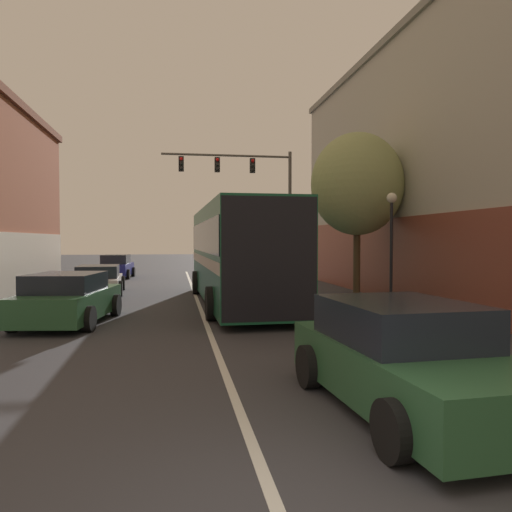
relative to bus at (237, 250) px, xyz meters
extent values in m
cube|color=silver|center=(-1.40, -0.61, -1.97)|extent=(0.14, 39.59, 0.01)
cube|color=#B7B2A3|center=(9.58, 1.04, 3.24)|extent=(6.97, 21.50, 10.42)
cube|color=brown|center=(6.15, 1.04, -0.37)|extent=(0.24, 21.07, 3.20)
cube|color=gray|center=(9.58, 1.04, 8.30)|extent=(7.25, 21.72, 0.30)
cube|color=#145133|center=(0.00, 0.02, -0.10)|extent=(2.70, 11.73, 3.29)
cube|color=black|center=(0.00, 0.02, 0.49)|extent=(2.75, 11.50, 1.05)
cube|color=beige|center=(0.00, 0.02, -0.36)|extent=(2.74, 11.62, 0.33)
cube|color=black|center=(0.10, -5.81, -0.10)|extent=(2.46, 0.10, 3.16)
cylinder|color=black|center=(-1.34, 3.62, -1.47)|extent=(0.32, 1.00, 1.00)
cylinder|color=black|center=(1.22, 3.67, -1.47)|extent=(0.32, 1.00, 1.00)
cylinder|color=black|center=(-1.22, -3.63, -1.47)|extent=(0.32, 1.00, 1.00)
cylinder|color=black|center=(1.34, -3.58, -1.47)|extent=(0.32, 1.00, 1.00)
cube|color=#285633|center=(0.87, -11.80, -1.42)|extent=(2.15, 4.51, 0.73)
cube|color=black|center=(0.86, -11.54, -0.77)|extent=(1.86, 2.40, 0.57)
cylinder|color=black|center=(-0.18, -10.50, -1.63)|extent=(0.26, 0.69, 0.68)
cylinder|color=black|center=(1.75, -10.38, -1.63)|extent=(0.26, 0.69, 0.68)
cylinder|color=black|center=(-0.01, -13.23, -1.63)|extent=(0.26, 0.69, 0.68)
cube|color=silver|center=(-5.55, 4.52, -1.51)|extent=(2.08, 4.64, 0.56)
cube|color=black|center=(-5.53, 4.29, -0.98)|extent=(1.80, 2.46, 0.51)
cylinder|color=black|center=(-6.57, 5.87, -1.64)|extent=(0.26, 0.68, 0.66)
cylinder|color=black|center=(-4.69, 5.98, -1.64)|extent=(0.26, 0.68, 0.66)
cylinder|color=black|center=(-6.40, 3.06, -1.64)|extent=(0.26, 0.68, 0.66)
cylinder|color=black|center=(-4.53, 3.17, -1.64)|extent=(0.26, 0.68, 0.66)
cube|color=#285633|center=(-5.22, -3.44, -1.42)|extent=(2.44, 4.55, 0.74)
cube|color=black|center=(-5.25, -3.66, -0.80)|extent=(2.01, 2.47, 0.51)
cylinder|color=black|center=(-6.00, -1.98, -1.64)|extent=(0.31, 0.69, 0.67)
cylinder|color=black|center=(-4.07, -2.24, -1.64)|extent=(0.31, 0.69, 0.67)
cylinder|color=black|center=(-6.36, -4.65, -1.64)|extent=(0.31, 0.69, 0.67)
cylinder|color=black|center=(-4.44, -4.91, -1.64)|extent=(0.31, 0.69, 0.67)
cube|color=navy|center=(-5.82, 13.71, -1.44)|extent=(1.84, 3.89, 0.73)
cube|color=black|center=(-5.83, 13.52, -0.80)|extent=(1.62, 2.06, 0.56)
cylinder|color=black|center=(-6.62, 14.94, -1.67)|extent=(0.25, 0.61, 0.60)
cylinder|color=black|center=(-4.91, 14.85, -1.67)|extent=(0.25, 0.61, 0.60)
cylinder|color=black|center=(-6.74, 12.58, -1.67)|extent=(0.25, 0.61, 0.60)
cylinder|color=black|center=(-5.03, 12.49, -1.67)|extent=(0.25, 0.61, 0.60)
cylinder|color=#514C47|center=(4.13, 9.19, 1.67)|extent=(0.18, 0.18, 7.28)
cylinder|color=#514C47|center=(0.59, 9.19, 5.01)|extent=(7.08, 0.12, 0.12)
cube|color=black|center=(2.01, 9.19, 4.49)|extent=(0.28, 0.24, 0.80)
sphere|color=red|center=(2.01, 9.04, 4.73)|extent=(0.18, 0.18, 0.18)
sphere|color=black|center=(2.01, 9.04, 4.49)|extent=(0.18, 0.18, 0.18)
sphere|color=black|center=(2.01, 9.04, 4.24)|extent=(0.18, 0.18, 0.18)
cube|color=black|center=(0.06, 9.19, 4.49)|extent=(0.28, 0.24, 0.80)
sphere|color=red|center=(0.06, 9.04, 4.73)|extent=(0.18, 0.18, 0.18)
sphere|color=black|center=(0.06, 9.04, 4.49)|extent=(0.18, 0.18, 0.18)
sphere|color=black|center=(0.06, 9.04, 4.24)|extent=(0.18, 0.18, 0.18)
cube|color=black|center=(-1.89, 9.19, 4.49)|extent=(0.28, 0.24, 0.80)
sphere|color=red|center=(-1.89, 9.04, 4.73)|extent=(0.18, 0.18, 0.18)
sphere|color=black|center=(-1.89, 9.04, 4.49)|extent=(0.18, 0.18, 0.18)
sphere|color=black|center=(-1.89, 9.04, 4.24)|extent=(0.18, 0.18, 0.18)
cone|color=black|center=(4.80, -2.60, -1.87)|extent=(0.26, 0.26, 0.20)
cylinder|color=black|center=(4.80, -2.60, -0.16)|extent=(0.10, 0.10, 3.62)
sphere|color=#EFE5CC|center=(4.80, -2.60, 1.77)|extent=(0.34, 0.34, 0.34)
cylinder|color=#4C3823|center=(4.55, -0.10, -0.49)|extent=(0.26, 0.26, 2.97)
ellipsoid|color=#99A366|center=(4.55, -0.10, 2.49)|extent=(3.51, 3.16, 3.86)
camera|label=1|loc=(-2.27, -18.11, 0.37)|focal=35.00mm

